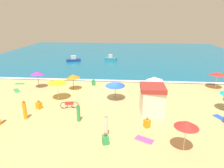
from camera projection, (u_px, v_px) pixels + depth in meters
name	position (u px, v px, depth m)	size (l,w,h in m)	color
ground_plane	(109.00, 98.00, 23.05)	(60.00, 60.00, 0.00)	#D8B775
ocean_water	(120.00, 54.00, 49.46)	(60.00, 44.00, 0.10)	#146B93
wave_breaker_foam	(113.00, 81.00, 28.96)	(57.00, 0.70, 0.01)	white
lifeguard_cabana	(152.00, 99.00, 19.00)	(2.29, 2.49, 2.81)	white
beach_umbrella_0	(115.00, 84.00, 22.01)	(2.59, 2.60, 2.04)	#4C3823
beach_umbrella_1	(218.00, 74.00, 25.51)	(2.78, 2.78, 2.23)	silver
beach_umbrella_2	(73.00, 76.00, 25.12)	(2.20, 2.18, 2.07)	#4C3823
beach_umbrella_4	(37.00, 73.00, 25.72)	(2.30, 2.32, 2.27)	#4C3823
beach_umbrella_5	(154.00, 79.00, 24.12)	(2.39, 2.37, 2.08)	#4C3823
beach_umbrella_6	(187.00, 124.00, 13.33)	(2.27, 2.27, 2.33)	silver
beach_umbrella_7	(57.00, 82.00, 22.01)	(2.91, 2.91, 2.31)	silver
parked_bicycle	(69.00, 105.00, 20.32)	(1.80, 0.39, 0.76)	black
beachgoer_1	(94.00, 82.00, 27.13)	(0.56, 0.56, 0.93)	green
beachgoer_2	(78.00, 113.00, 17.69)	(0.46, 0.46, 1.68)	green
beachgoer_3	(147.00, 123.00, 16.81)	(0.63, 0.63, 0.92)	orange
beachgoer_5	(106.00, 126.00, 15.39)	(0.34, 0.34, 1.84)	white
beachgoer_8	(25.00, 110.00, 18.06)	(0.34, 0.34, 1.83)	orange
beachgoer_9	(156.00, 93.00, 22.11)	(0.45, 0.45, 1.78)	blue
beachgoer_10	(105.00, 139.00, 14.60)	(0.58, 0.58, 0.92)	green
beachgoer_11	(39.00, 105.00, 20.24)	(0.61, 0.61, 0.93)	orange
beach_towel_0	(219.00, 117.00, 18.60)	(1.12, 1.30, 0.01)	blue
beach_towel_1	(144.00, 140.00, 15.20)	(1.56, 1.25, 0.01)	#D84CA5
beach_towel_2	(17.00, 91.00, 25.30)	(1.64, 1.76, 0.01)	green
beach_towel_3	(160.00, 94.00, 24.22)	(1.38, 1.37, 0.01)	red
beach_towel_4	(20.00, 84.00, 27.92)	(1.40, 0.88, 0.01)	green
small_boat_0	(111.00, 58.00, 42.26)	(2.66, 1.42, 1.26)	teal
small_boat_1	(74.00, 60.00, 41.29)	(3.08, 1.97, 1.21)	navy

